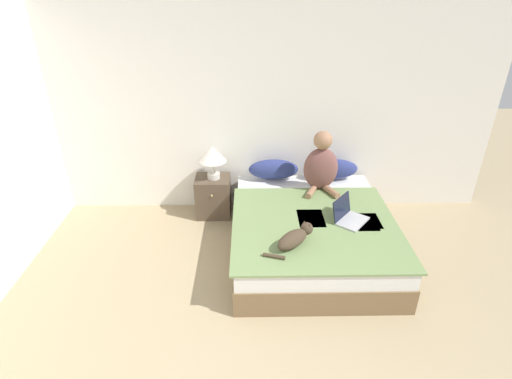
% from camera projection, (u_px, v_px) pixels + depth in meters
% --- Properties ---
extents(wall_back, '(5.81, 0.05, 2.55)m').
position_uv_depth(wall_back, '(255.00, 111.00, 4.75)').
color(wall_back, white).
rests_on(wall_back, ground_plane).
extents(bed, '(1.67, 1.97, 0.47)m').
position_uv_depth(bed, '(311.00, 233.00, 4.32)').
color(bed, brown).
rests_on(bed, ground_plane).
extents(pillow_near, '(0.61, 0.21, 0.25)m').
position_uv_depth(pillow_near, '(273.00, 169.00, 4.90)').
color(pillow_near, navy).
rests_on(pillow_near, bed).
extents(pillow_far, '(0.61, 0.21, 0.25)m').
position_uv_depth(pillow_far, '(333.00, 169.00, 4.91)').
color(pillow_far, navy).
rests_on(pillow_far, bed).
extents(person_sitting, '(0.40, 0.39, 0.71)m').
position_uv_depth(person_sitting, '(321.00, 165.00, 4.58)').
color(person_sitting, brown).
rests_on(person_sitting, bed).
extents(cat_tabby, '(0.49, 0.41, 0.18)m').
position_uv_depth(cat_tabby, '(295.00, 238.00, 3.68)').
color(cat_tabby, '#473828').
rests_on(cat_tabby, bed).
extents(laptop_open, '(0.43, 0.43, 0.24)m').
position_uv_depth(laptop_open, '(349.00, 216.00, 4.07)').
color(laptop_open, '#B7B7BC').
rests_on(laptop_open, bed).
extents(nightstand, '(0.42, 0.39, 0.51)m').
position_uv_depth(nightstand, '(213.00, 196.00, 5.00)').
color(nightstand, brown).
rests_on(nightstand, ground_plane).
extents(table_lamp, '(0.32, 0.32, 0.42)m').
position_uv_depth(table_lamp, '(213.00, 155.00, 4.74)').
color(table_lamp, beige).
rests_on(table_lamp, nightstand).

